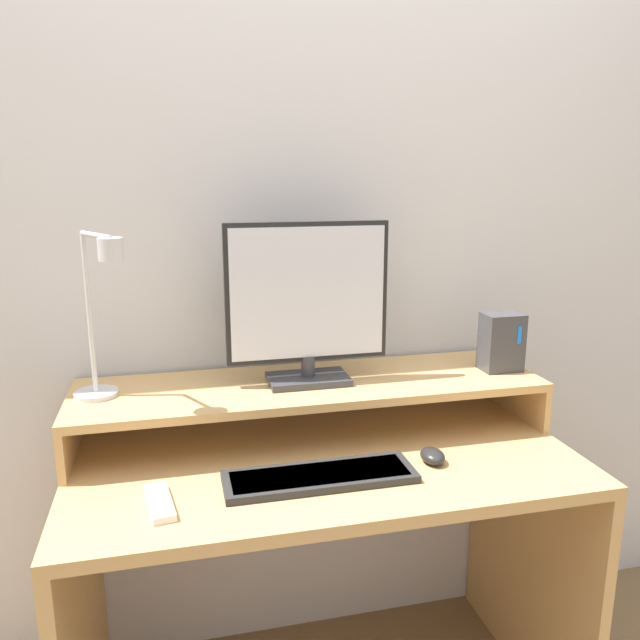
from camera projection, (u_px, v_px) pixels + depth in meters
wall_back at (294, 241)px, 1.78m from camera, size 6.00×0.05×2.50m
desk at (324, 533)px, 1.60m from camera, size 1.24×0.65×0.75m
monitor_shelf at (311, 389)px, 1.67m from camera, size 1.24×0.34×0.14m
monitor at (308, 302)px, 1.61m from camera, size 0.43×0.13×0.42m
desk_lamp at (101, 316)px, 1.46m from camera, size 0.15×0.21×0.41m
router_dock at (501, 342)px, 1.74m from camera, size 0.11×0.08×0.16m
keyboard at (320, 476)px, 1.42m from camera, size 0.44×0.14×0.02m
mouse at (432, 456)px, 1.51m from camera, size 0.06×0.08×0.03m
remote_control at (160, 503)px, 1.31m from camera, size 0.07×0.16×0.02m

